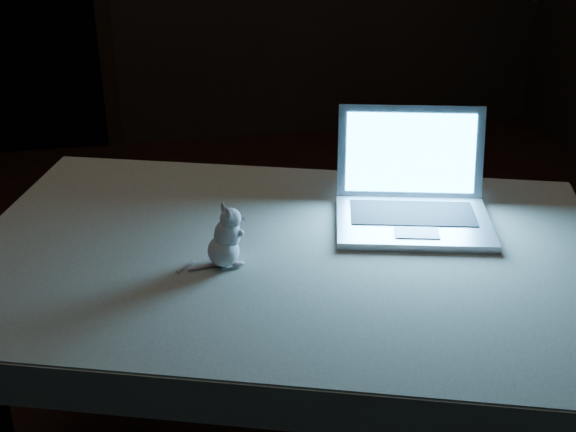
{
  "coord_description": "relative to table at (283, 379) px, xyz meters",
  "views": [
    {
      "loc": [
        -0.4,
        -2.35,
        1.8
      ],
      "look_at": [
        -0.06,
        -0.56,
        0.9
      ],
      "focal_mm": 48.0,
      "sensor_mm": 36.0,
      "label": 1
    }
  ],
  "objects": [
    {
      "name": "floor",
      "position": [
        0.08,
        0.62,
        -0.41
      ],
      "size": [
        5.0,
        5.0,
        0.0
      ],
      "primitive_type": "plane",
      "color": "black",
      "rests_on": "ground"
    },
    {
      "name": "plush_mouse",
      "position": [
        -0.16,
        -0.05,
        0.5
      ],
      "size": [
        0.15,
        0.15,
        0.16
      ],
      "primitive_type": null,
      "rotation": [
        0.0,
        0.0,
        -0.34
      ],
      "color": "silver",
      "rests_on": "tablecloth"
    },
    {
      "name": "laptop",
      "position": [
        0.38,
        0.06,
        0.56
      ],
      "size": [
        0.5,
        0.46,
        0.29
      ],
      "primitive_type": null,
      "rotation": [
        0.0,
        0.0,
        -0.24
      ],
      "color": "silver",
      "rests_on": "tablecloth"
    },
    {
      "name": "tablecloth",
      "position": [
        0.02,
        0.05,
        0.37
      ],
      "size": [
        1.94,
        1.64,
        0.11
      ],
      "primitive_type": null,
      "rotation": [
        0.0,
        0.0,
        -0.38
      ],
      "color": "beige",
      "rests_on": "table"
    },
    {
      "name": "table",
      "position": [
        0.0,
        0.0,
        0.0
      ],
      "size": [
        1.77,
        1.43,
        0.82
      ],
      "primitive_type": null,
      "rotation": [
        0.0,
        0.0,
        -0.33
      ],
      "color": "black",
      "rests_on": "floor"
    }
  ]
}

